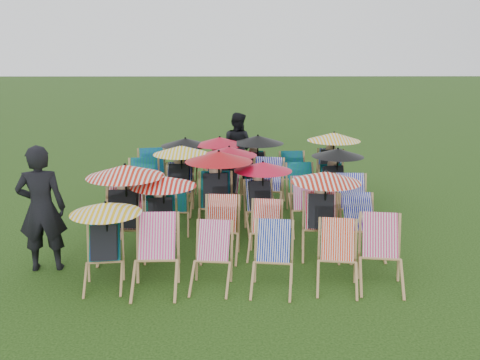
{
  "coord_description": "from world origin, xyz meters",
  "views": [
    {
      "loc": [
        -0.11,
        -9.06,
        3.24
      ],
      "look_at": [
        -0.03,
        0.24,
        0.9
      ],
      "focal_mm": 40.0,
      "sensor_mm": 36.0,
      "label": 1
    }
  ],
  "objects_px": {
    "person_left": "(41,209)",
    "person_rear": "(237,147)",
    "deckchair_0": "(104,243)",
    "deckchair_29": "(331,163)",
    "deckchair_5": "(381,254)"
  },
  "relations": [
    {
      "from": "deckchair_5",
      "to": "deckchair_29",
      "type": "xyz_separation_m",
      "value": [
        0.11,
        4.69,
        0.26
      ]
    },
    {
      "from": "deckchair_5",
      "to": "person_left",
      "type": "bearing_deg",
      "value": -178.5
    },
    {
      "from": "deckchair_29",
      "to": "person_left",
      "type": "height_order",
      "value": "person_left"
    },
    {
      "from": "deckchair_29",
      "to": "person_left",
      "type": "bearing_deg",
      "value": -128.9
    },
    {
      "from": "deckchair_5",
      "to": "person_rear",
      "type": "xyz_separation_m",
      "value": [
        -1.96,
        6.06,
        0.37
      ]
    },
    {
      "from": "deckchair_29",
      "to": "person_rear",
      "type": "relative_size",
      "value": 0.83
    },
    {
      "from": "deckchair_5",
      "to": "person_left",
      "type": "height_order",
      "value": "person_left"
    },
    {
      "from": "person_left",
      "to": "person_rear",
      "type": "distance_m",
      "value": 6.15
    },
    {
      "from": "person_rear",
      "to": "deckchair_0",
      "type": "bearing_deg",
      "value": 104.43
    },
    {
      "from": "deckchair_0",
      "to": "person_left",
      "type": "height_order",
      "value": "person_left"
    },
    {
      "from": "deckchair_5",
      "to": "deckchair_29",
      "type": "relative_size",
      "value": 0.68
    },
    {
      "from": "deckchair_0",
      "to": "person_left",
      "type": "distance_m",
      "value": 1.2
    },
    {
      "from": "person_left",
      "to": "deckchair_0",
      "type": "bearing_deg",
      "value": 143.72
    },
    {
      "from": "deckchair_0",
      "to": "person_rear",
      "type": "bearing_deg",
      "value": 66.1
    },
    {
      "from": "person_rear",
      "to": "deckchair_5",
      "type": "bearing_deg",
      "value": 139.54
    }
  ]
}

